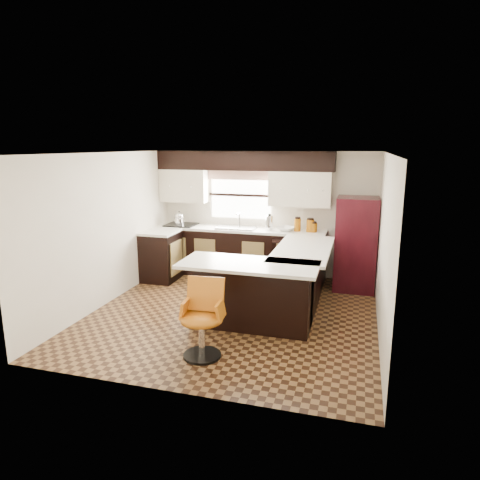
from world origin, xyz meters
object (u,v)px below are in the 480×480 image
(refrigerator, at_px, (356,244))
(peninsula_long, at_px, (299,278))
(bar_chair, at_px, (202,320))
(peninsula_return, at_px, (252,295))

(refrigerator, bearing_deg, peninsula_long, -127.83)
(bar_chair, bearing_deg, refrigerator, 57.02)
(peninsula_return, distance_m, bar_chair, 1.11)
(peninsula_return, height_order, refrigerator, refrigerator)
(refrigerator, bearing_deg, bar_chair, -118.84)
(peninsula_return, xyz_separation_m, bar_chair, (-0.35, -1.05, 0.02))
(refrigerator, height_order, bar_chair, refrigerator)
(peninsula_long, relative_size, bar_chair, 2.06)
(peninsula_long, relative_size, refrigerator, 1.19)
(peninsula_return, xyz_separation_m, refrigerator, (1.35, 2.04, 0.37))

